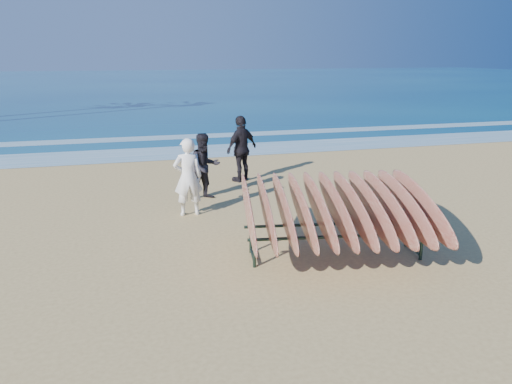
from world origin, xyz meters
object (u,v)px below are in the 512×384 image
person_white (188,177)px  surfboard_rack (336,208)px  person_dark_a (205,167)px  person_dark_b (242,149)px

person_white → surfboard_rack: bearing=125.2°
person_white → person_dark_a: bearing=-116.3°
person_white → person_dark_b: 3.29m
person_white → person_dark_a: person_white is taller
person_white → person_dark_b: size_ratio=0.94×
person_white → person_dark_b: person_dark_b is taller
person_dark_b → person_white: bearing=23.5°
person_white → person_dark_a: size_ratio=1.06×
surfboard_rack → person_white: size_ratio=2.05×
person_white → person_dark_b: (1.89, 2.70, 0.06)m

